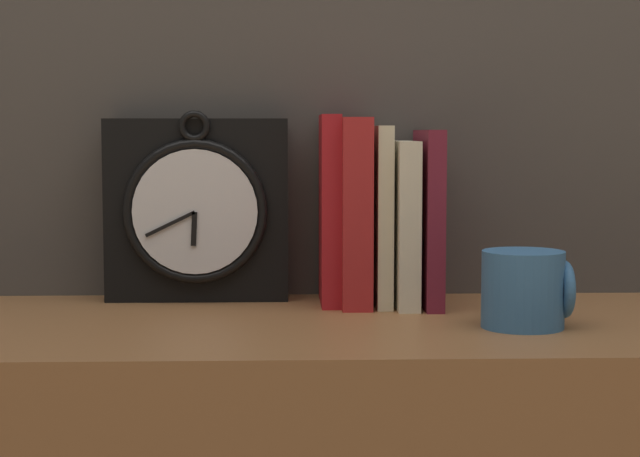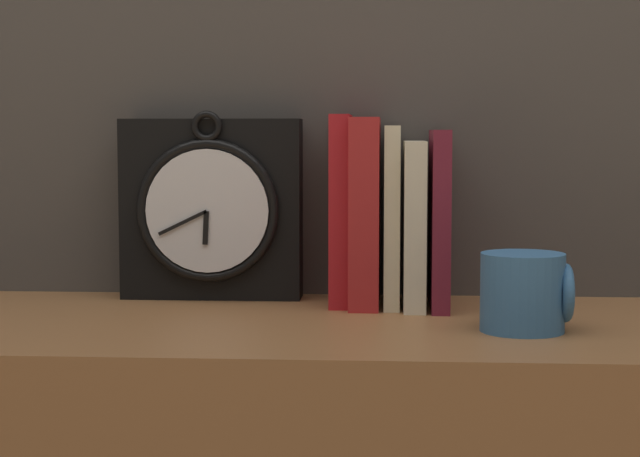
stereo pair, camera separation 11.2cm
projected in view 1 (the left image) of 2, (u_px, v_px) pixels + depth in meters
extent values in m
cube|color=black|center=(197.00, 210.00, 1.27)|extent=(0.22, 0.05, 0.22)
torus|color=black|center=(195.00, 212.00, 1.24)|extent=(0.17, 0.01, 0.17)
cylinder|color=silver|center=(195.00, 212.00, 1.24)|extent=(0.15, 0.01, 0.15)
cube|color=black|center=(194.00, 229.00, 1.24)|extent=(0.01, 0.00, 0.04)
cube|color=black|center=(170.00, 224.00, 1.24)|extent=(0.06, 0.00, 0.03)
torus|color=black|center=(194.00, 126.00, 1.23)|extent=(0.04, 0.01, 0.04)
cube|color=#AF1A20|center=(330.00, 209.00, 1.25)|extent=(0.02, 0.11, 0.22)
cube|color=#AE2223|center=(355.00, 211.00, 1.24)|extent=(0.03, 0.13, 0.22)
cube|color=beige|center=(381.00, 215.00, 1.25)|extent=(0.02, 0.12, 0.21)
cube|color=beige|center=(404.00, 223.00, 1.24)|extent=(0.02, 0.14, 0.19)
cube|color=maroon|center=(428.00, 218.00, 1.24)|extent=(0.02, 0.14, 0.20)
cylinder|color=teal|center=(523.00, 289.00, 1.09)|extent=(0.08, 0.08, 0.08)
torus|color=teal|center=(564.00, 289.00, 1.10)|extent=(0.01, 0.06, 0.06)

